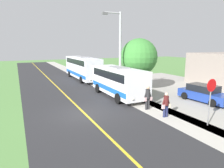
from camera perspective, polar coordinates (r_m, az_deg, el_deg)
The scene contains 12 objects.
ground_plane at distance 14.50m, azimuth -7.96°, elevation -8.40°, with size 120.00×120.00×0.00m, color #548442.
road_surface at distance 14.49m, azimuth -7.96°, elevation -8.38°, with size 8.00×100.00×0.01m, color #28282B.
sidewalk at distance 16.73m, azimuth 9.32°, elevation -5.79°, with size 2.40×100.00×0.01m, color #B2ADA3.
road_centre_line at distance 14.49m, azimuth -7.96°, elevation -8.36°, with size 0.16×100.00×0.00m, color gold.
shuttle_bus_front at distance 18.81m, azimuth 1.78°, elevation 1.11°, with size 2.62×7.51×2.85m.
transit_bus_rear at distance 29.09m, azimuth -8.56°, elevation 4.91°, with size 2.57×10.29×3.28m.
pedestrian_with_bags at distance 13.89m, azimuth 15.31°, elevation -5.59°, with size 0.72×0.34×1.70m.
pedestrian_waiting at distance 15.19m, azimuth 10.28°, elevation -3.70°, with size 0.72×0.34×1.81m.
stop_sign at distance 13.07m, azimuth 26.60°, elevation -2.64°, with size 0.76×0.07×2.88m.
street_light_pole at distance 19.25m, azimuth 2.05°, elevation 9.69°, with size 1.97×0.24×7.91m.
parked_car_near at distance 19.02m, azimuth 25.07°, elevation -2.52°, with size 2.27×4.52×1.45m.
tree_curbside at distance 20.87m, azimuth 7.78°, elevation 7.71°, with size 3.81×3.81×5.56m.
Camera 1 is at (4.11, 13.06, 4.76)m, focal length 31.67 mm.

